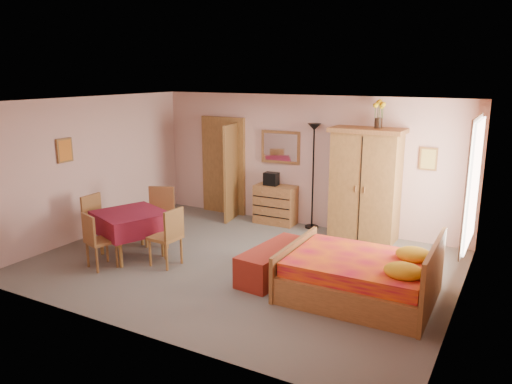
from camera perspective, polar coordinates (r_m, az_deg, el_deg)
The scene contains 23 objects.
floor at distance 8.17m, azimuth -1.65°, elevation -8.22°, with size 6.50×6.50×0.00m, color slate.
ceiling at distance 7.60m, azimuth -1.78°, elevation 10.30°, with size 6.50×6.50×0.00m, color brown.
wall_back at distance 9.97m, azimuth 5.63°, elevation 3.51°, with size 6.50×0.10×2.60m, color #D8A99C.
wall_front at distance 5.85m, azimuth -14.32°, elevation -4.11°, with size 6.50×0.10×2.60m, color #D8A99C.
wall_left at distance 9.81m, azimuth -18.30°, elevation 2.72°, with size 0.10×5.00×2.60m, color #D8A99C.
wall_right at distance 6.78m, azimuth 22.68°, elevation -2.32°, with size 0.10×5.00×2.60m, color #D8A99C.
doorway at distance 10.87m, azimuth -3.70°, elevation 2.91°, with size 1.06×0.12×2.15m, color #9E6B35.
window at distance 7.91m, azimuth 23.52°, elevation 0.89°, with size 0.08×1.40×1.95m, color white.
picture_left at distance 9.34m, azimuth -21.04°, elevation 4.47°, with size 0.04×0.32×0.42m, color orange.
picture_back at distance 9.24m, azimuth 19.11°, elevation 3.59°, with size 0.30×0.04×0.40m, color #D8BF59.
chest_of_drawers at distance 10.18m, azimuth 2.24°, elevation -1.44°, with size 0.84×0.42×0.79m, color #9D6435.
wall_mirror at distance 10.12m, azimuth 2.83°, elevation 5.14°, with size 0.84×0.04×0.66m, color silver.
stereo at distance 10.08m, azimuth 1.76°, elevation 1.51°, with size 0.28×0.21×0.26m, color black.
floor_lamp at distance 9.80m, azimuth 6.53°, elevation 1.74°, with size 0.26×0.26×2.08m, color black.
wardrobe at distance 9.32m, azimuth 12.38°, elevation 0.85°, with size 1.32×0.68×2.06m, color olive.
sunflower_vase at distance 9.11m, azimuth 13.87°, elevation 8.65°, with size 0.20×0.20×0.50m, color yellow.
bed at distance 7.02m, azimuth 11.73°, elevation -8.18°, with size 2.01×1.58×0.93m, color red.
bench at distance 7.62m, azimuth 2.10°, elevation -8.00°, with size 0.52×1.41×0.47m, color maroon.
dining_table at distance 8.66m, azimuth -14.05°, elevation -4.67°, with size 1.04×1.04×0.76m, color maroon.
chair_south at distance 8.25m, azimuth -17.28°, elevation -5.29°, with size 0.41×0.41×0.90m, color brown.
chair_north at distance 9.07m, azimuth -11.03°, elevation -2.82°, with size 0.46×0.46×1.02m, color #A26D36.
chair_west at distance 9.07m, azimuth -17.33°, elevation -3.39°, with size 0.44×0.44×0.96m, color #A66D38.
chair_east at distance 8.10m, azimuth -10.34°, elevation -5.04°, with size 0.43×0.43×0.95m, color #AA7439.
Camera 1 is at (3.87, -6.52, 3.04)m, focal length 35.00 mm.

